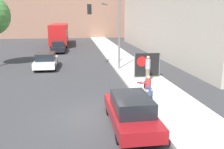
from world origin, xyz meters
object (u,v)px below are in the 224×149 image
object	(u,v)px
protest_banner	(147,65)
jogger_on_sidewalk	(148,68)
seated_protester	(148,85)
city_bus_on_road	(59,33)
parked_car_curbside	(131,111)
car_on_road_midblock	(59,47)
traffic_light_pole	(108,23)
car_on_road_nearest	(46,60)

from	to	relation	value
protest_banner	jogger_on_sidewalk	bearing A→B (deg)	-102.96
seated_protester	city_bus_on_road	world-z (taller)	city_bus_on_road
seated_protester	parked_car_curbside	bearing A→B (deg)	-110.27
protest_banner	parked_car_curbside	distance (m)	8.40
jogger_on_sidewalk	car_on_road_midblock	size ratio (longest dim) A/B	0.38
seated_protester	jogger_on_sidewalk	xyz separation A→B (m)	(0.95, 3.31, 0.28)
car_on_road_midblock	city_bus_on_road	xyz separation A→B (m)	(-0.30, 8.23, 1.19)
traffic_light_pole	jogger_on_sidewalk	bearing A→B (deg)	-66.41
jogger_on_sidewalk	parked_car_curbside	size ratio (longest dim) A/B	0.40
car_on_road_nearest	city_bus_on_road	bearing A→B (deg)	89.36
car_on_road_nearest	car_on_road_midblock	bearing A→B (deg)	87.16
seated_protester	car_on_road_nearest	size ratio (longest dim) A/B	0.27
car_on_road_midblock	city_bus_on_road	distance (m)	8.32
traffic_light_pole	city_bus_on_road	world-z (taller)	traffic_light_pole
parked_car_curbside	seated_protester	bearing A→B (deg)	62.73
car_on_road_midblock	protest_banner	bearing A→B (deg)	-64.81
protest_banner	traffic_light_pole	bearing A→B (deg)	122.37
seated_protester	city_bus_on_road	distance (m)	29.01
city_bus_on_road	car_on_road_nearest	bearing A→B (deg)	-90.64
protest_banner	traffic_light_pole	distance (m)	5.31
jogger_on_sidewalk	car_on_road_midblock	world-z (taller)	jogger_on_sidewalk
parked_car_curbside	city_bus_on_road	size ratio (longest dim) A/B	0.41
protest_banner	parked_car_curbside	bearing A→B (deg)	-110.71
jogger_on_sidewalk	city_bus_on_road	world-z (taller)	city_bus_on_road
car_on_road_nearest	city_bus_on_road	xyz separation A→B (m)	(0.21, 18.54, 1.21)
protest_banner	car_on_road_midblock	size ratio (longest dim) A/B	0.41
car_on_road_nearest	parked_car_curbside	bearing A→B (deg)	-69.63
car_on_road_nearest	city_bus_on_road	size ratio (longest dim) A/B	0.41
jogger_on_sidewalk	seated_protester	bearing A→B (deg)	62.65
jogger_on_sidewalk	parked_car_curbside	xyz separation A→B (m)	(-2.71, -6.73, -0.37)
car_on_road_nearest	car_on_road_midblock	size ratio (longest dim) A/B	0.94
parked_car_curbside	car_on_road_nearest	world-z (taller)	car_on_road_nearest
seated_protester	car_on_road_nearest	xyz separation A→B (m)	(-6.65, 9.73, -0.09)
protest_banner	traffic_light_pole	xyz separation A→B (m)	(-2.39, 3.77, 2.89)
seated_protester	traffic_light_pole	world-z (taller)	traffic_light_pole
jogger_on_sidewalk	car_on_road_nearest	distance (m)	9.95
car_on_road_nearest	traffic_light_pole	bearing A→B (deg)	-15.71
traffic_light_pole	seated_protester	bearing A→B (deg)	-81.76
car_on_road_nearest	jogger_on_sidewalk	bearing A→B (deg)	-40.20
protest_banner	traffic_light_pole	world-z (taller)	traffic_light_pole
traffic_light_pole	parked_car_curbside	world-z (taller)	traffic_light_pole
traffic_light_pole	city_bus_on_road	distance (m)	20.85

